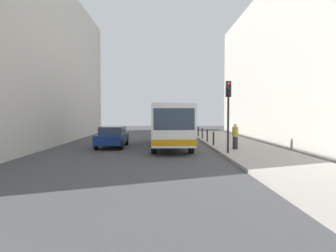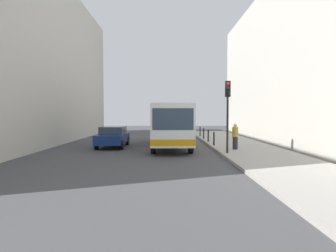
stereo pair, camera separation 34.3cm
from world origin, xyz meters
name	(u,v)px [view 1 (the left image)]	position (x,y,z in m)	size (l,w,h in m)	color
ground_plane	(165,151)	(0.00, 0.00, 0.00)	(80.00, 80.00, 0.00)	#424244
sidewalk	(248,149)	(5.40, 0.00, 0.07)	(4.40, 40.00, 0.15)	#9E9991
building_left	(13,59)	(-11.50, 4.00, 6.52)	(7.00, 32.00, 13.04)	#BCB7AD
building_right	(312,64)	(11.50, 4.00, 6.27)	(7.00, 32.00, 12.53)	#BCB7AD
bus	(169,123)	(0.34, 2.66, 1.73)	(2.70, 11.06, 3.00)	white
car_beside_bus	(113,136)	(-3.74, 2.19, 0.78)	(1.91, 4.42, 1.48)	navy
traffic_light	(228,103)	(3.55, -2.33, 3.01)	(0.28, 0.33, 4.10)	black
bollard_near	(213,139)	(3.45, 1.89, 0.62)	(0.11, 0.11, 0.95)	black
bollard_mid	(207,136)	(3.45, 4.79, 0.62)	(0.11, 0.11, 0.95)	black
bollard_far	(202,133)	(3.45, 7.69, 0.62)	(0.11, 0.11, 0.95)	black
bollard_farthest	(198,131)	(3.45, 10.59, 0.62)	(0.11, 0.11, 0.95)	black
pedestrian_near_signal	(235,136)	(4.42, -0.47, 0.96)	(0.38, 0.38, 1.63)	#26262D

